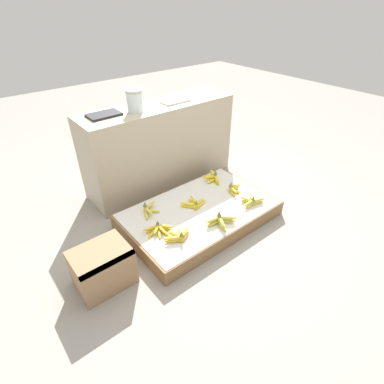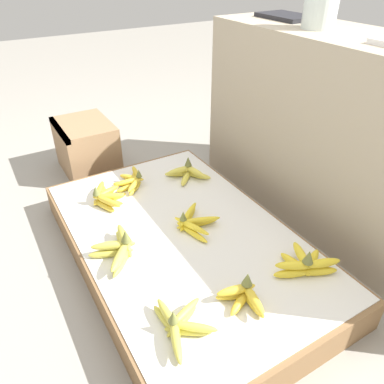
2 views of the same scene
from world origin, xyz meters
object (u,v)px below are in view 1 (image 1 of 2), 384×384
banana_bunch_front_left (179,236)px  banana_bunch_middle_midright (233,189)px  banana_bunch_back_left (148,209)px  banana_bunch_back_midright (213,177)px  wooden_crate (103,267)px  banana_bunch_front_midright (252,201)px  foam_tray_white (174,101)px  glass_jar (135,101)px  banana_bunch_middle_midleft (194,204)px  banana_bunch_middle_left (158,230)px  banana_bunch_front_midleft (221,221)px

banana_bunch_front_left → banana_bunch_middle_midright: size_ratio=1.46×
banana_bunch_back_left → banana_bunch_back_midright: (0.75, 0.03, 0.00)m
wooden_crate → banana_bunch_middle_midright: wooden_crate is taller
banana_bunch_front_midright → foam_tray_white: bearing=96.2°
banana_bunch_back_left → glass_jar: (0.23, 0.47, 0.73)m
wooden_crate → banana_bunch_middle_midleft: wooden_crate is taller
wooden_crate → foam_tray_white: foam_tray_white is taller
banana_bunch_middle_midright → glass_jar: (-0.52, 0.70, 0.73)m
wooden_crate → banana_bunch_middle_left: (0.48, 0.07, 0.01)m
banana_bunch_middle_left → banana_bunch_middle_midright: banana_bunch_middle_midright is taller
banana_bunch_middle_left → foam_tray_white: size_ratio=0.85×
banana_bunch_front_left → banana_bunch_front_midright: (0.74, -0.04, 0.00)m
banana_bunch_middle_midright → banana_bunch_back_midright: (-0.00, 0.26, 0.00)m
banana_bunch_middle_midleft → banana_bunch_back_left: 0.38m
banana_bunch_back_left → banana_bunch_back_midright: banana_bunch_back_midright is taller
banana_bunch_front_midleft → foam_tray_white: bearing=73.2°
banana_bunch_front_left → banana_bunch_back_midright: bearing=30.7°
wooden_crate → banana_bunch_front_midleft: size_ratio=1.51×
banana_bunch_front_midright → banana_bunch_middle_midright: (0.01, 0.23, 0.00)m
banana_bunch_front_midright → banana_bunch_back_midright: banana_bunch_back_midright is taller
banana_bunch_front_midright → foam_tray_white: foam_tray_white is taller
wooden_crate → banana_bunch_front_midleft: (0.90, -0.16, 0.02)m
banana_bunch_middle_midleft → glass_jar: bearing=99.6°
banana_bunch_front_left → banana_bunch_middle_left: banana_bunch_front_left is taller
wooden_crate → banana_bunch_back_left: bearing=30.3°
banana_bunch_middle_midleft → banana_bunch_middle_midright: bearing=-7.7°
banana_bunch_middle_midleft → banana_bunch_back_midright: (0.40, 0.21, 0.01)m
banana_bunch_middle_left → banana_bunch_front_midleft: bearing=-28.2°
banana_bunch_front_left → banana_bunch_middle_midleft: 0.42m
banana_bunch_front_midright → banana_bunch_middle_left: size_ratio=1.04×
banana_bunch_back_midright → foam_tray_white: bearing=103.7°
banana_bunch_front_left → banana_bunch_back_midright: banana_bunch_back_midright is taller
banana_bunch_middle_midleft → banana_bunch_middle_midright: (0.41, -0.05, 0.00)m
glass_jar → banana_bunch_front_midright: bearing=-61.1°
wooden_crate → foam_tray_white: size_ratio=1.44×
banana_bunch_front_midright → glass_jar: size_ratio=1.24×
banana_bunch_front_midleft → banana_bunch_back_left: bearing=125.9°
banana_bunch_back_midright → banana_bunch_front_left: bearing=-149.3°
banana_bunch_back_left → banana_bunch_middle_midleft: bearing=-27.3°
banana_bunch_back_left → banana_bunch_middle_midright: bearing=-17.1°
banana_bunch_back_left → foam_tray_white: foam_tray_white is taller
banana_bunch_middle_left → banana_bunch_back_midright: 0.87m
banana_bunch_middle_midleft → banana_bunch_middle_midright: banana_bunch_middle_midright is taller
banana_bunch_middle_midleft → foam_tray_white: size_ratio=0.93×
banana_bunch_middle_midleft → banana_bunch_middle_midright: size_ratio=1.41×
wooden_crate → banana_bunch_front_midright: bearing=-5.8°
banana_bunch_front_midright → banana_bunch_middle_midright: banana_bunch_middle_midright is taller
wooden_crate → banana_bunch_back_midright: wooden_crate is taller
banana_bunch_front_midright → foam_tray_white: 1.14m
banana_bunch_front_midleft → foam_tray_white: (0.29, 0.96, 0.64)m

